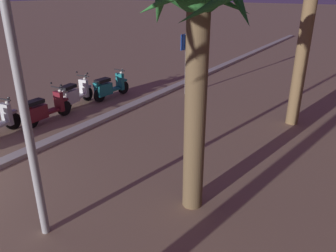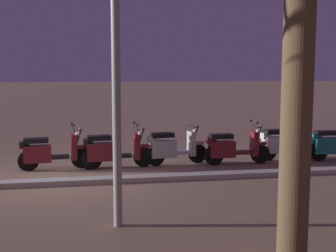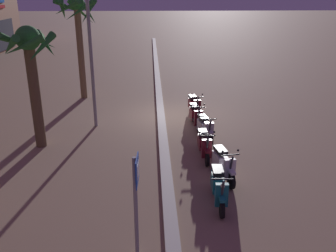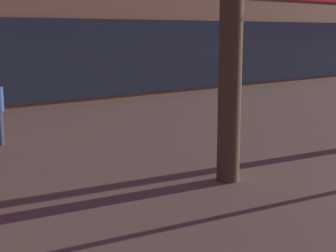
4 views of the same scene
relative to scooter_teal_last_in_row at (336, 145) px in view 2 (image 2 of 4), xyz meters
name	(u,v)px [view 2 (image 2 of 4)]	position (x,y,z in m)	size (l,w,h in m)	color
ground_plane	(59,179)	(7.49, 0.81, -0.46)	(200.00, 200.00, 0.00)	#93755B
curb_strip	(58,182)	(7.49, 1.40, -0.40)	(60.00, 0.36, 0.12)	#BCB7AD
scooter_teal_last_in_row	(336,145)	(0.00, 0.00, 0.00)	(1.83, 0.56, 1.04)	black
scooter_white_tail_end	(283,143)	(1.40, -0.39, 0.01)	(1.74, 0.62, 1.17)	black
scooter_maroon_lead_nearest	(232,148)	(3.01, -0.01, 0.00)	(1.83, 0.56, 1.17)	black
scooter_silver_second_in_line	(172,148)	(4.61, -0.27, 0.01)	(1.72, 0.61, 1.04)	black
scooter_maroon_far_back	(112,151)	(6.22, -0.08, 0.01)	(1.86, 0.56, 1.17)	black
scooter_maroon_mid_rear	(49,152)	(7.79, -0.20, -0.01)	(1.83, 0.58, 1.17)	black
palm_tree_near_sign	(300,2)	(4.22, 6.08, 2.87)	(2.06, 2.08, 4.49)	brown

